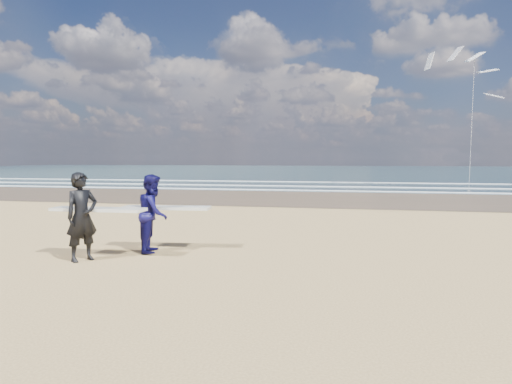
# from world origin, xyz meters

# --- Properties ---
(ocean) EXTENTS (220.00, 100.00, 0.02)m
(ocean) POSITION_xyz_m (20.00, 72.00, 0.01)
(ocean) COLOR #1A323B
(ocean) RESTS_ON ground
(surfer_near) EXTENTS (2.21, 1.08, 2.00)m
(surfer_near) POSITION_xyz_m (-0.93, 0.23, 1.02)
(surfer_near) COLOR black
(surfer_near) RESTS_ON ground
(surfer_far) EXTENTS (2.24, 1.27, 1.92)m
(surfer_far) POSITION_xyz_m (0.20, 1.46, 0.96)
(surfer_far) COLOR #0E0B41
(surfer_far) RESTS_ON ground
(kite_1) EXTENTS (6.36, 4.80, 11.08)m
(kite_1) POSITION_xyz_m (13.29, 27.07, 6.33)
(kite_1) COLOR slate
(kite_1) RESTS_ON ground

